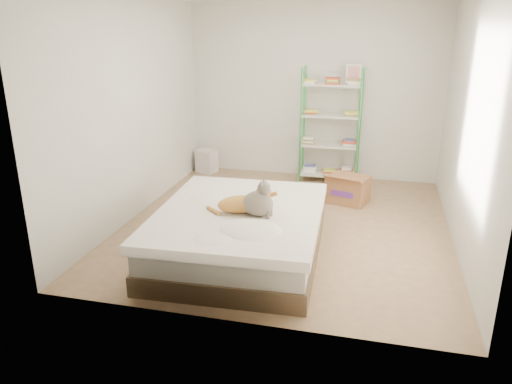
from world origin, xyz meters
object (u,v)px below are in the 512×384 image
(orange_cat, at_px, (240,202))
(shelf_unit, at_px, (331,127))
(bed, at_px, (240,233))
(white_bin, at_px, (207,161))
(cardboard_box, at_px, (348,189))
(grey_cat, at_px, (258,198))

(orange_cat, bearing_deg, shelf_unit, 55.77)
(bed, bearing_deg, orange_cat, -68.45)
(white_bin, bearing_deg, cardboard_box, -20.62)
(orange_cat, distance_m, white_bin, 3.19)
(cardboard_box, distance_m, white_bin, 2.47)
(cardboard_box, xyz_separation_m, white_bin, (-2.31, 0.87, 0.00))
(orange_cat, xyz_separation_m, shelf_unit, (0.60, 2.88, 0.20))
(bed, relative_size, shelf_unit, 1.21)
(shelf_unit, xyz_separation_m, white_bin, (-1.96, -0.03, -0.64))
(bed, relative_size, cardboard_box, 3.40)
(bed, relative_size, orange_cat, 3.95)
(shelf_unit, bearing_deg, orange_cat, -101.72)
(grey_cat, xyz_separation_m, shelf_unit, (0.40, 2.93, 0.12))
(bed, bearing_deg, cardboard_box, 60.57)
(grey_cat, distance_m, white_bin, 3.33)
(orange_cat, bearing_deg, cardboard_box, 41.91)
(shelf_unit, relative_size, white_bin, 4.54)
(bed, xyz_separation_m, white_bin, (-1.33, 2.80, -0.08))
(shelf_unit, distance_m, white_bin, 2.06)
(grey_cat, bearing_deg, orange_cat, 81.15)
(bed, bearing_deg, grey_cat, -28.01)
(grey_cat, height_order, shelf_unit, shelf_unit)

